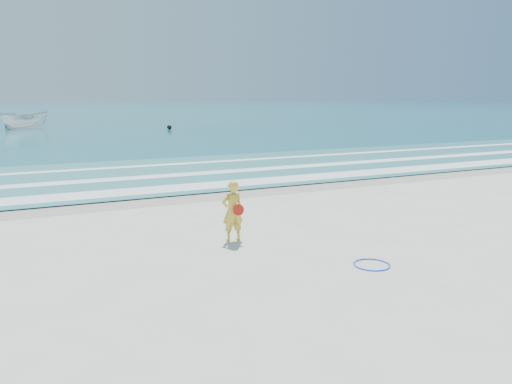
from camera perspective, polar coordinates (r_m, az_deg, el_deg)
name	(u,v)px	position (r m, az deg, el deg)	size (l,w,h in m)	color
ground	(336,284)	(9.46, 9.16, -10.36)	(400.00, 400.00, 0.00)	silver
wet_sand	(188,196)	(17.34, -7.72, -0.41)	(400.00, 2.40, 0.00)	#B2A893
ocean	(47,111)	(112.41, -22.76, 8.55)	(400.00, 190.00, 0.04)	#19727F
shallow	(154,174)	(22.09, -11.63, 2.06)	(400.00, 10.00, 0.01)	#59B7AD
foam_near	(178,188)	(18.56, -8.93, 0.48)	(400.00, 1.40, 0.01)	white
foam_mid	(158,176)	(21.32, -11.12, 1.78)	(400.00, 0.90, 0.01)	white
foam_far	(141,166)	(24.50, -13.01, 2.90)	(400.00, 0.60, 0.01)	white
hoop	(372,265)	(10.57, 13.08, -8.10)	(0.74, 0.74, 0.03)	#0E42FD
boat	(26,119)	(54.87, -24.83, 7.54)	(1.80, 4.77, 1.84)	silver
buoy	(169,127)	(49.60, -9.87, 7.31)	(0.45, 0.45, 0.45)	black
woman	(232,211)	(11.79, -2.71, -2.20)	(0.55, 0.41, 1.45)	gold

